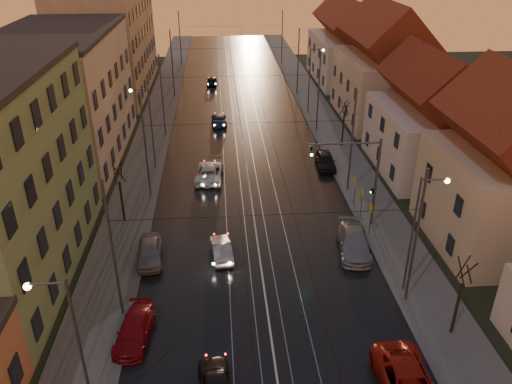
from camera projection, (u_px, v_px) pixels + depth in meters
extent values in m
cube|color=black|center=(241.00, 130.00, 57.69)|extent=(16.00, 120.00, 0.04)
cube|color=#4C4C4C|center=(154.00, 132.00, 56.98)|extent=(4.00, 120.00, 0.15)
cube|color=#4C4C4C|center=(327.00, 127.00, 58.34)|extent=(4.00, 120.00, 0.15)
cube|color=gray|center=(222.00, 130.00, 57.52)|extent=(0.06, 120.00, 0.03)
cube|color=gray|center=(235.00, 130.00, 57.62)|extent=(0.06, 120.00, 0.03)
cube|color=gray|center=(248.00, 129.00, 57.72)|extent=(0.06, 120.00, 0.03)
cube|color=gray|center=(260.00, 129.00, 57.82)|extent=(0.06, 120.00, 0.03)
cube|color=#B3A98B|center=(64.00, 98.00, 48.44)|extent=(10.00, 20.00, 12.00)
cube|color=#9D8265|center=(108.00, 41.00, 69.23)|extent=(10.00, 24.00, 14.00)
cube|color=beige|center=(499.00, 200.00, 35.10)|extent=(8.50, 10.00, 7.00)
cube|color=silver|center=(428.00, 139.00, 46.84)|extent=(9.00, 12.00, 6.00)
pyramid|color=#561F13|center=(436.00, 91.00, 44.72)|extent=(9.18, 12.24, 3.20)
cube|color=beige|center=(381.00, 88.00, 59.78)|extent=(9.00, 14.00, 7.50)
pyramid|color=#561F13|center=(387.00, 39.00, 57.13)|extent=(9.18, 14.28, 4.00)
cube|color=silver|center=(345.00, 59.00, 75.94)|extent=(9.00, 16.00, 6.50)
pyramid|color=#561F13|center=(348.00, 25.00, 73.64)|extent=(9.18, 16.32, 3.50)
cylinder|color=#595B60|center=(113.00, 252.00, 27.60)|extent=(0.16, 0.16, 9.00)
cylinder|color=#595B60|center=(416.00, 239.00, 28.76)|extent=(0.16, 0.16, 9.00)
cylinder|color=#595B60|center=(146.00, 149.00, 40.88)|extent=(0.16, 0.16, 9.00)
cylinder|color=#595B60|center=(352.00, 143.00, 42.04)|extent=(0.16, 0.16, 9.00)
cylinder|color=#595B60|center=(162.00, 96.00, 54.16)|extent=(0.16, 0.16, 9.00)
cylinder|color=#595B60|center=(318.00, 93.00, 55.32)|extent=(0.16, 0.16, 9.00)
cylinder|color=#595B60|center=(172.00, 64.00, 67.44)|extent=(0.16, 0.16, 9.00)
cylinder|color=#595B60|center=(298.00, 62.00, 68.60)|extent=(0.16, 0.16, 9.00)
cylinder|color=#595B60|center=(180.00, 39.00, 83.37)|extent=(0.16, 0.16, 9.00)
cylinder|color=#595B60|center=(282.00, 38.00, 84.53)|extent=(0.16, 0.16, 9.00)
cylinder|color=#595B60|center=(81.00, 353.00, 21.62)|extent=(0.14, 0.14, 8.00)
cylinder|color=#595B60|center=(45.00, 284.00, 19.82)|extent=(1.60, 0.10, 0.10)
sphere|color=#FFD88C|center=(27.00, 287.00, 19.81)|extent=(0.32, 0.32, 0.32)
cylinder|color=#595B60|center=(412.00, 237.00, 29.89)|extent=(0.14, 0.14, 8.00)
cylinder|color=#595B60|center=(435.00, 180.00, 28.20)|extent=(1.60, 0.10, 0.10)
sphere|color=#FFD88C|center=(447.00, 181.00, 28.29)|extent=(0.32, 0.32, 0.32)
cylinder|color=#595B60|center=(152.00, 129.00, 46.41)|extent=(0.14, 0.14, 8.00)
cylinder|color=#595B60|center=(139.00, 89.00, 44.60)|extent=(1.60, 0.10, 0.10)
sphere|color=#FFD88C|center=(131.00, 91.00, 44.60)|extent=(0.32, 0.32, 0.32)
cylinder|color=#595B60|center=(309.00, 81.00, 61.76)|extent=(0.14, 0.14, 8.00)
cylinder|color=#595B60|center=(317.00, 49.00, 60.07)|extent=(1.60, 0.10, 0.10)
sphere|color=#FFD88C|center=(323.00, 50.00, 60.16)|extent=(0.32, 0.32, 0.32)
cylinder|color=#595B60|center=(376.00, 184.00, 37.17)|extent=(0.20, 0.20, 7.20)
cylinder|color=#595B60|center=(345.00, 144.00, 35.48)|extent=(5.20, 0.14, 0.14)
imported|color=black|center=(311.00, 152.00, 35.59)|extent=(0.15, 0.18, 0.90)
sphere|color=#19FF3F|center=(312.00, 155.00, 35.55)|extent=(0.20, 0.20, 0.20)
cylinder|color=black|center=(122.00, 202.00, 38.49)|extent=(0.18, 0.18, 3.50)
cylinder|color=black|center=(121.00, 172.00, 37.41)|extent=(0.37, 0.92, 1.61)
cylinder|color=black|center=(117.00, 171.00, 37.52)|extent=(0.91, 0.40, 1.61)
cylinder|color=black|center=(115.00, 173.00, 37.23)|extent=(0.37, 0.92, 1.61)
cylinder|color=black|center=(119.00, 173.00, 37.14)|extent=(0.84, 0.54, 1.62)
cylinder|color=black|center=(456.00, 310.00, 27.48)|extent=(0.18, 0.18, 3.50)
cylinder|color=black|center=(469.00, 271.00, 26.40)|extent=(0.37, 0.92, 1.61)
cylinder|color=black|center=(462.00, 269.00, 26.51)|extent=(0.91, 0.40, 1.61)
cylinder|color=black|center=(462.00, 273.00, 26.22)|extent=(0.37, 0.92, 1.61)
cylinder|color=black|center=(469.00, 274.00, 26.12)|extent=(0.84, 0.54, 1.62)
cylinder|color=black|center=(343.00, 131.00, 52.28)|extent=(0.18, 0.18, 3.50)
cylinder|color=black|center=(347.00, 108.00, 51.20)|extent=(0.37, 0.92, 1.61)
cylinder|color=black|center=(343.00, 107.00, 51.31)|extent=(0.91, 0.40, 1.61)
cylinder|color=black|center=(343.00, 108.00, 51.02)|extent=(0.37, 0.92, 1.61)
cylinder|color=black|center=(347.00, 109.00, 50.93)|extent=(0.84, 0.54, 1.62)
imported|color=#AAA9AF|center=(221.00, 249.00, 34.77)|extent=(1.69, 3.82, 1.22)
imported|color=silver|center=(209.00, 172.00, 45.78)|extent=(2.74, 5.31, 1.43)
imported|color=#19264B|center=(219.00, 120.00, 59.01)|extent=(1.87, 4.34, 1.24)
imported|color=black|center=(212.00, 81.00, 74.50)|extent=(1.60, 3.72, 1.25)
imported|color=maroon|center=(134.00, 330.00, 27.65)|extent=(2.18, 4.37, 1.22)
imported|color=#97969B|center=(150.00, 252.00, 34.36)|extent=(1.98, 4.22, 1.40)
imported|color=#9C9DA2|center=(354.00, 242.00, 35.30)|extent=(2.76, 5.35, 1.48)
imported|color=black|center=(326.00, 161.00, 48.07)|extent=(1.93, 4.32, 1.44)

